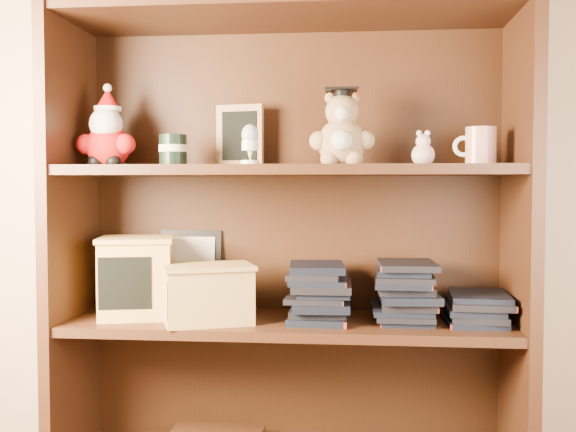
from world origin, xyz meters
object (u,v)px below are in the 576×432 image
(teacher_mug, at_px, (480,146))
(treats_box, at_px, (137,276))
(grad_teddy_bear, at_px, (342,136))
(bookcase, at_px, (289,231))

(teacher_mug, height_order, treats_box, teacher_mug)
(grad_teddy_bear, bearing_deg, bookcase, 158.21)
(grad_teddy_bear, distance_m, treats_box, 0.66)
(grad_teddy_bear, height_order, treats_box, grad_teddy_bear)
(grad_teddy_bear, relative_size, treats_box, 0.87)
(bookcase, relative_size, treats_box, 6.89)
(grad_teddy_bear, relative_size, teacher_mug, 1.87)
(bookcase, height_order, grad_teddy_bear, bookcase)
(bookcase, distance_m, treats_box, 0.42)
(grad_teddy_bear, xyz_separation_m, teacher_mug, (0.35, 0.01, -0.03))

